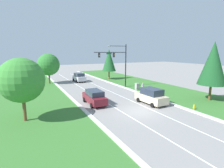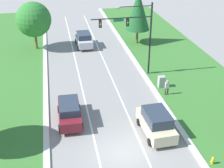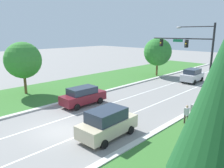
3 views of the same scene
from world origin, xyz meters
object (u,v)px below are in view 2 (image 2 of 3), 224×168
at_px(traffic_signal_mast, 135,30).
at_px(conifer_far_right_tree, 138,10).
at_px(oak_far_left_tree, 34,20).
at_px(champagne_suv, 156,123).
at_px(utility_cabinet, 161,82).
at_px(pedestrian, 167,87).
at_px(fire_hydrant, 213,161).
at_px(silver_suv, 84,40).
at_px(burgundy_suv, 69,111).

bearing_deg(traffic_signal_mast, conifer_far_right_tree, 72.59).
bearing_deg(oak_far_left_tree, champagne_suv, -65.41).
xyz_separation_m(utility_cabinet, conifer_far_right_tree, (1.05, 13.87, 4.24)).
distance_m(pedestrian, conifer_far_right_tree, 16.10).
relative_size(traffic_signal_mast, oak_far_left_tree, 1.27).
relative_size(conifer_far_right_tree, oak_far_left_tree, 1.16).
distance_m(fire_hydrant, conifer_far_right_tree, 26.55).
distance_m(utility_cabinet, oak_far_left_tree, 20.00).
height_order(traffic_signal_mast, fire_hydrant, traffic_signal_mast).
height_order(utility_cabinet, oak_far_left_tree, oak_far_left_tree).
xyz_separation_m(champagne_suv, oak_far_left_tree, (-10.16, 22.21, 3.14)).
height_order(silver_suv, oak_far_left_tree, oak_far_left_tree).
distance_m(burgundy_suv, fire_hydrant, 12.55).
bearing_deg(traffic_signal_mast, champagne_suv, -95.08).
distance_m(silver_suv, fire_hydrant, 27.13).
height_order(burgundy_suv, silver_suv, silver_suv).
height_order(champagne_suv, utility_cabinet, champagne_suv).
height_order(traffic_signal_mast, conifer_far_right_tree, traffic_signal_mast).
bearing_deg(oak_far_left_tree, traffic_signal_mast, -44.36).
height_order(traffic_signal_mast, silver_suv, traffic_signal_mast).
bearing_deg(champagne_suv, fire_hydrant, -59.67).
bearing_deg(silver_suv, conifer_far_right_tree, -3.75).
height_order(burgundy_suv, champagne_suv, champagne_suv).
distance_m(silver_suv, champagne_suv, 22.13).
bearing_deg(traffic_signal_mast, oak_far_left_tree, 135.64).
distance_m(champagne_suv, pedestrian, 6.83).
bearing_deg(utility_cabinet, fire_hydrant, -91.48).
relative_size(burgundy_suv, fire_hydrant, 7.06).
relative_size(burgundy_suv, silver_suv, 1.07).
xyz_separation_m(utility_cabinet, fire_hydrant, (-0.32, -12.25, -0.32)).
bearing_deg(conifer_far_right_tree, burgundy_suv, -121.39).
distance_m(silver_suv, conifer_far_right_tree, 8.68).
bearing_deg(pedestrian, traffic_signal_mast, -66.36).
xyz_separation_m(silver_suv, conifer_far_right_tree, (7.78, -0.23, 3.85)).
relative_size(pedestrian, conifer_far_right_tree, 0.22).
distance_m(utility_cabinet, conifer_far_right_tree, 14.54).
bearing_deg(burgundy_suv, pedestrian, 16.36).
height_order(silver_suv, pedestrian, silver_suv).
bearing_deg(pedestrian, conifer_far_right_tree, -92.72).
bearing_deg(fire_hydrant, oak_far_left_tree, 116.02).
relative_size(champagne_suv, fire_hydrant, 6.76).
height_order(silver_suv, conifer_far_right_tree, conifer_far_right_tree).
distance_m(burgundy_suv, pedestrian, 10.49).
distance_m(burgundy_suv, oak_far_left_tree, 19.48).
bearing_deg(conifer_far_right_tree, oak_far_left_tree, 177.64).
xyz_separation_m(utility_cabinet, oak_far_left_tree, (-13.36, 14.46, 3.55)).
xyz_separation_m(silver_suv, utility_cabinet, (6.72, -14.10, -0.39)).
relative_size(fire_hydrant, oak_far_left_tree, 0.11).
height_order(champagne_suv, oak_far_left_tree, oak_far_left_tree).
bearing_deg(fire_hydrant, pedestrian, 88.44).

